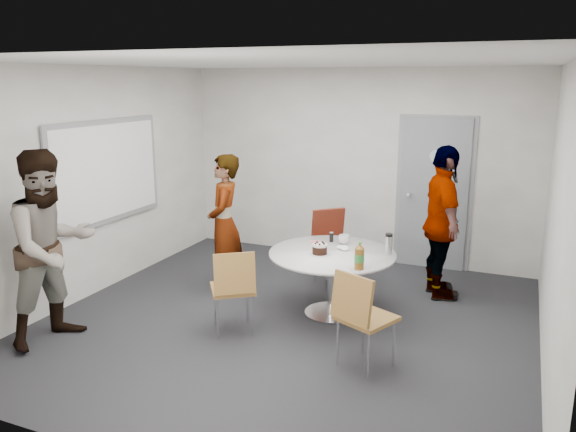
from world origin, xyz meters
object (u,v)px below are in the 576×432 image
at_px(chair_near_right, 360,311).
at_px(person_main, 224,224).
at_px(table, 334,261).
at_px(door, 434,194).
at_px(person_right, 442,223).
at_px(chair_near_left, 234,284).
at_px(whiteboard, 107,172).
at_px(person_left, 52,248).
at_px(chair_far, 332,239).

relative_size(chair_near_right, person_main, 0.55).
bearing_deg(table, door, 71.15).
distance_m(person_main, person_right, 2.58).
relative_size(chair_near_left, person_right, 0.49).
relative_size(whiteboard, person_left, 0.99).
height_order(whiteboard, table, whiteboard).
relative_size(chair_far, person_main, 0.56).
distance_m(chair_far, person_left, 3.28).
bearing_deg(person_right, whiteboard, 84.78).
xyz_separation_m(door, table, (-0.72, -2.10, -0.41)).
height_order(door, chair_far, door).
distance_m(door, table, 2.25).
height_order(chair_near_left, chair_far, chair_far).
relative_size(whiteboard, person_right, 1.05).
bearing_deg(door, chair_far, -132.93).
relative_size(door, chair_far, 2.23).
bearing_deg(table, whiteboard, -176.27).
bearing_deg(door, person_left, -129.26).
bearing_deg(chair_far, table, 68.03).
xyz_separation_m(chair_near_left, chair_near_right, (1.37, -0.20, 0.02)).
bearing_deg(chair_near_right, person_left, -144.80).
bearing_deg(chair_near_left, chair_near_right, -43.91).
xyz_separation_m(whiteboard, chair_near_left, (2.08, -0.68, -0.90)).
height_order(person_main, person_right, person_right).
relative_size(table, chair_far, 1.45).
distance_m(door, chair_near_right, 3.20).
bearing_deg(person_right, chair_near_right, 146.87).
relative_size(chair_near_left, person_main, 0.53).
relative_size(table, person_left, 0.72).
height_order(table, chair_near_right, table).
bearing_deg(door, table, -108.85).
height_order(chair_near_right, person_right, person_right).
height_order(table, person_left, person_left).
relative_size(chair_far, person_left, 0.50).
distance_m(chair_near_right, chair_far, 2.23).
bearing_deg(person_left, chair_near_left, -50.53).
bearing_deg(person_left, whiteboard, 32.56).
relative_size(door, chair_near_left, 2.36).
xyz_separation_m(chair_far, person_left, (-1.99, -2.59, 0.37)).
relative_size(door, table, 1.54).
distance_m(door, whiteboard, 4.25).
bearing_deg(whiteboard, person_main, 16.20).
height_order(chair_near_left, person_right, person_right).
bearing_deg(chair_far, person_left, 10.53).
bearing_deg(person_right, door, -8.45).
bearing_deg(chair_far, whiteboard, -17.44).
bearing_deg(whiteboard, chair_far, 24.52).
xyz_separation_m(door, chair_near_left, (-1.48, -2.96, -0.48)).
relative_size(door, person_left, 1.11).
xyz_separation_m(whiteboard, person_left, (0.51, -1.45, -0.49)).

